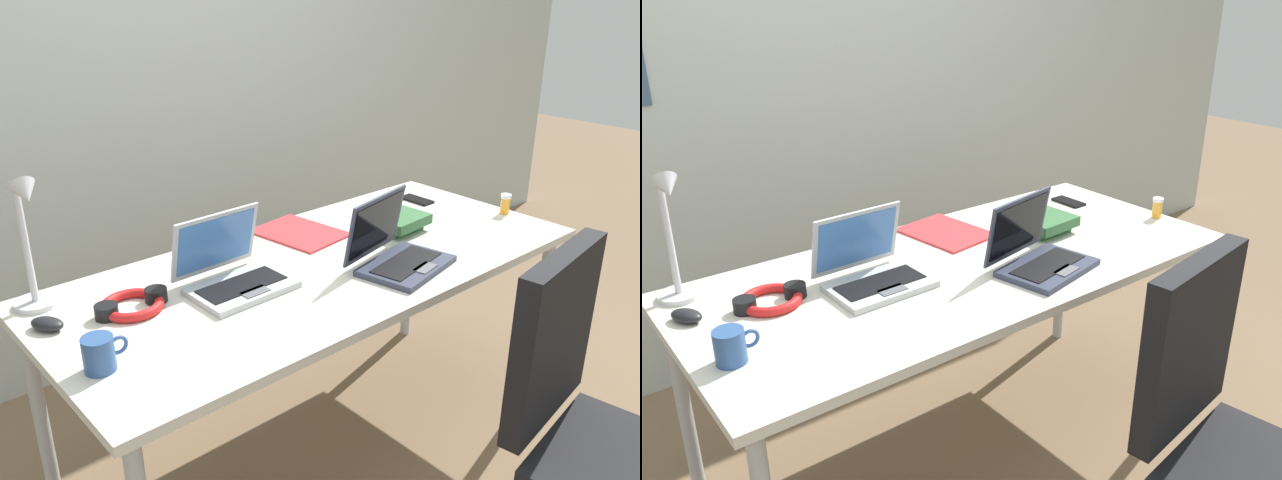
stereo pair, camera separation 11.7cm
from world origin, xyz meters
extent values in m
plane|color=#7A6047|center=(0.00, 0.00, 0.00)|extent=(12.00, 12.00, 0.00)
cube|color=#B2BCB7|center=(0.00, 1.10, 1.30)|extent=(6.00, 0.12, 2.60)
cube|color=silver|center=(0.00, 0.00, 0.72)|extent=(1.80, 0.80, 0.03)
cylinder|color=#B2B5BA|center=(0.84, -0.34, 0.35)|extent=(0.04, 0.04, 0.71)
cylinder|color=#B2B5BA|center=(-0.84, 0.34, 0.35)|extent=(0.04, 0.04, 0.71)
cylinder|color=#B2B5BA|center=(0.84, 0.34, 0.35)|extent=(0.04, 0.04, 0.71)
cylinder|color=silver|center=(-0.80, 0.31, 0.75)|extent=(0.12, 0.12, 0.02)
cylinder|color=silver|center=(-0.80, 0.31, 0.93)|extent=(0.02, 0.02, 0.34)
cylinder|color=silver|center=(-0.80, 0.27, 1.10)|extent=(0.01, 0.08, 0.01)
cone|color=silver|center=(-0.80, 0.23, 1.10)|extent=(0.07, 0.09, 0.09)
cube|color=#B7BABC|center=(-0.31, 0.00, 0.75)|extent=(0.30, 0.21, 0.02)
cube|color=black|center=(-0.31, 0.00, 0.76)|extent=(0.26, 0.12, 0.00)
cube|color=#595B60|center=(-0.31, -0.06, 0.76)|extent=(0.08, 0.05, 0.00)
cube|color=#B7BABC|center=(-0.31, 0.13, 0.86)|extent=(0.30, 0.06, 0.20)
cube|color=#3F72BF|center=(-0.31, 0.12, 0.86)|extent=(0.27, 0.05, 0.17)
cube|color=#33384C|center=(0.18, -0.22, 0.75)|extent=(0.34, 0.26, 0.02)
cube|color=black|center=(0.18, -0.22, 0.76)|extent=(0.28, 0.16, 0.00)
cube|color=#595B60|center=(0.19, -0.28, 0.76)|extent=(0.09, 0.06, 0.00)
cube|color=#33384C|center=(0.15, -0.10, 0.86)|extent=(0.30, 0.10, 0.20)
cube|color=black|center=(0.15, -0.10, 0.86)|extent=(0.27, 0.09, 0.17)
ellipsoid|color=black|center=(-0.83, 0.15, 0.76)|extent=(0.10, 0.11, 0.03)
cube|color=black|center=(0.71, 0.20, 0.74)|extent=(0.07, 0.14, 0.01)
torus|color=red|center=(-0.61, 0.11, 0.75)|extent=(0.18, 0.18, 0.03)
cylinder|color=black|center=(-0.68, 0.11, 0.76)|extent=(0.06, 0.06, 0.04)
cylinder|color=black|center=(-0.53, 0.11, 0.76)|extent=(0.06, 0.06, 0.04)
cylinder|color=gold|center=(0.85, -0.13, 0.77)|extent=(0.04, 0.04, 0.06)
cylinder|color=white|center=(0.85, -0.13, 0.81)|extent=(0.04, 0.04, 0.01)
cube|color=#336638|center=(0.41, 0.03, 0.75)|extent=(0.16, 0.12, 0.03)
cube|color=#336638|center=(0.40, 0.02, 0.78)|extent=(0.20, 0.17, 0.04)
cube|color=red|center=(0.11, 0.24, 0.74)|extent=(0.27, 0.34, 0.01)
cylinder|color=#2D518C|center=(-0.80, -0.12, 0.78)|extent=(0.08, 0.08, 0.09)
torus|color=#2D518C|center=(-0.75, -0.12, 0.79)|extent=(0.05, 0.01, 0.05)
cube|color=black|center=(0.17, -0.74, 0.73)|extent=(0.42, 0.12, 0.48)
camera|label=1|loc=(-1.28, -1.46, 1.62)|focal=36.79mm
camera|label=2|loc=(-1.19, -1.54, 1.62)|focal=36.79mm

